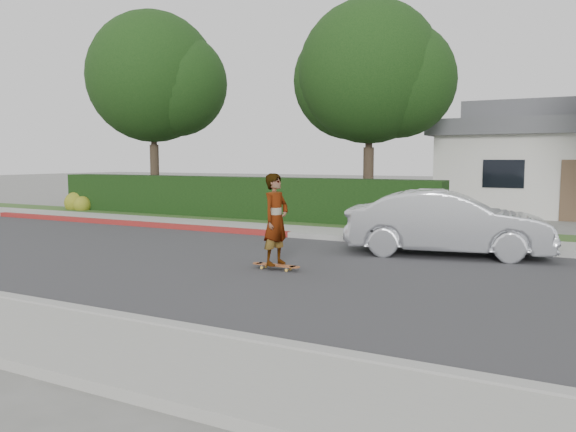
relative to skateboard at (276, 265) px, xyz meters
The scene contains 13 objects.
ground 2.86m from the skateboard, behind, with size 120.00×120.00×0.00m, color slate.
road 2.85m from the skateboard, behind, with size 60.00×8.00×0.01m, color #2D2D30.
curb_far 5.01m from the skateboard, 124.73° to the left, with size 60.00×0.20×0.15m, color #9E9E99.
curb_red_section 8.87m from the skateboard, 152.34° to the left, with size 12.00×0.21×0.15m, color maroon.
sidewalk_far 5.77m from the skateboard, 119.63° to the left, with size 60.00×1.60×0.12m, color gray.
planting_strip 7.21m from the skateboard, 113.33° to the left, with size 60.00×1.60×0.10m, color #2D4C1E.
hedge 9.32m from the skateboard, 129.05° to the left, with size 15.00×1.00×1.50m, color black.
flowering_shrub 14.53m from the skateboard, 152.30° to the left, with size 1.40×1.00×0.90m.
tree_left 14.49m from the skateboard, 139.99° to the left, with size 5.99×5.21×8.00m.
tree_center 10.48m from the skateboard, 98.45° to the left, with size 5.66×4.84×7.44m.
skateboard is the anchor object (origin of this frame).
skateboarder 0.89m from the skateboard, ahead, with size 0.64×0.42×1.75m, color white.
car_silver 4.14m from the skateboard, 51.49° to the left, with size 1.52×4.36×1.44m, color silver.
Camera 1 is at (7.99, -9.32, 2.13)m, focal length 35.00 mm.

